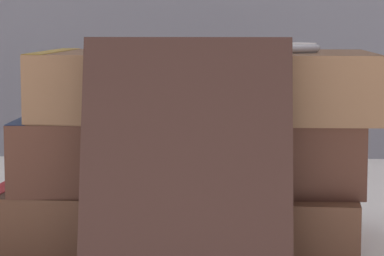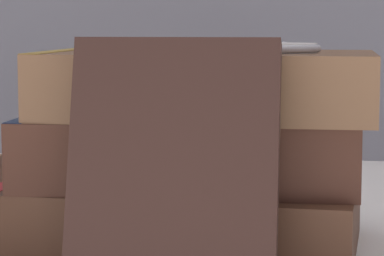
{
  "view_description": "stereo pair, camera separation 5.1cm",
  "coord_description": "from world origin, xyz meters",
  "views": [
    {
      "loc": [
        0.03,
        -0.54,
        0.15
      ],
      "look_at": [
        0.01,
        0.03,
        0.08
      ],
      "focal_mm": 85.0,
      "sensor_mm": 36.0,
      "label": 1
    },
    {
      "loc": [
        0.09,
        -0.53,
        0.15
      ],
      "look_at": [
        0.01,
        0.03,
        0.08
      ],
      "focal_mm": 85.0,
      "sensor_mm": 36.0,
      "label": 2
    }
  ],
  "objects": [
    {
      "name": "book_flat_middle",
      "position": [
        0.0,
        0.05,
        0.06
      ],
      "size": [
        0.21,
        0.14,
        0.04
      ],
      "rotation": [
        0.0,
        0.0,
        0.01
      ],
      "color": "#422319",
      "rests_on": "book_flat_bottom"
    },
    {
      "name": "pocket_watch",
      "position": [
        0.06,
        0.03,
        0.13
      ],
      "size": [
        0.05,
        0.05,
        0.01
      ],
      "color": "silver",
      "rests_on": "book_flat_top"
    },
    {
      "name": "reading_glasses",
      "position": [
        -0.03,
        0.21,
        0.0
      ],
      "size": [
        0.12,
        0.09,
        0.0
      ],
      "rotation": [
        0.0,
        0.0,
        -0.37
      ],
      "color": "#ADADB2",
      "rests_on": "ground_plane"
    },
    {
      "name": "book_flat_bottom",
      "position": [
        -0.01,
        0.04,
        0.02
      ],
      "size": [
        0.23,
        0.16,
        0.04
      ],
      "rotation": [
        0.0,
        0.0,
        -0.08
      ],
      "color": "#4C2D1E",
      "rests_on": "ground_plane"
    },
    {
      "name": "book_flat_top",
      "position": [
        0.01,
        0.04,
        0.11
      ],
      "size": [
        0.21,
        0.13,
        0.04
      ],
      "rotation": [
        0.0,
        0.0,
        -0.02
      ],
      "color": "brown",
      "rests_on": "book_flat_middle"
    },
    {
      "name": "book_leaning_front",
      "position": [
        0.01,
        -0.05,
        0.06
      ],
      "size": [
        0.11,
        0.06,
        0.14
      ],
      "rotation": [
        -0.27,
        0.0,
        0.0
      ],
      "color": "#331E19",
      "rests_on": "ground_plane"
    }
  ]
}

